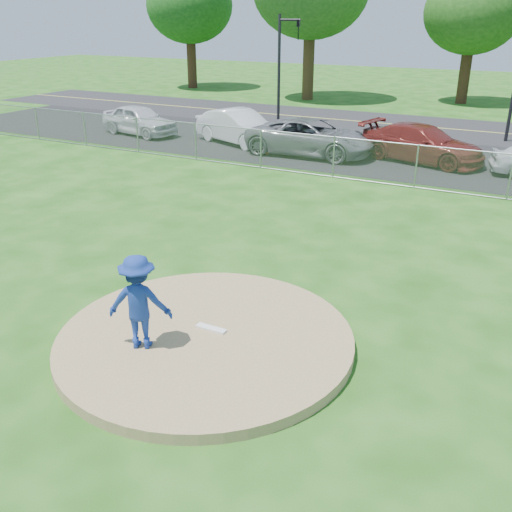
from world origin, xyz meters
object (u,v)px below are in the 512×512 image
Objects in this scene: parked_car_darkred at (422,144)px; traffic_cone at (265,146)px; pitcher at (139,302)px; parked_car_white at (239,127)px; traffic_signal_left at (283,59)px; parked_car_gray at (310,137)px; parked_car_silver at (139,120)px.

traffic_cone is at bearing 117.98° from parked_car_darkred.
pitcher reaches higher than parked_car_white.
traffic_signal_left is at bearing -94.09° from pitcher.
parked_car_gray is at bearing 116.07° from parked_car_darkred.
traffic_signal_left is 11.21m from parked_car_darkred.
pitcher is at bearing -169.71° from parked_car_darkred.
parked_car_white is 3.84m from parked_car_gray.
traffic_cone is at bearing -70.13° from traffic_signal_left.
parked_car_darkred is at bearing -75.86° from parked_car_silver.
parked_car_white is at bearing 79.97° from parked_car_gray.
traffic_signal_left is at bearing 109.87° from traffic_cone.
parked_car_gray is (-3.39, 15.83, -0.29)m from pitcher.
traffic_signal_left is 3.28× the size of pitcher.
parked_car_silver is at bearing 87.46° from parked_car_gray.
parked_car_gray is (9.27, -0.22, 0.03)m from parked_car_silver.
parked_car_gray is at bearing -101.28° from pitcher.
pitcher is 17.92m from parked_car_white.
pitcher is 2.77× the size of traffic_cone.
parked_car_darkred is (13.75, 0.74, 0.02)m from parked_car_silver.
parked_car_darkred is (4.48, 0.96, -0.02)m from parked_car_gray.
traffic_signal_left is 8.76m from parked_car_gray.
parked_car_darkred reaches higher than parked_car_silver.
parked_car_gray is at bearing -56.71° from traffic_signal_left.
parked_car_white is at bearing -82.91° from traffic_signal_left.
traffic_cone is 0.15× the size of parked_car_silver.
parked_car_darkred is (1.10, 16.78, -0.31)m from pitcher.
pitcher is 16.10m from traffic_cone.
traffic_cone is 6.53m from parked_car_darkred.
parked_car_darkred is at bearing -66.22° from parked_car_white.
parked_car_silver reaches higher than traffic_cone.
parked_car_white is 0.86× the size of parked_car_gray.
parked_car_gray is 1.07× the size of parked_car_darkred.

